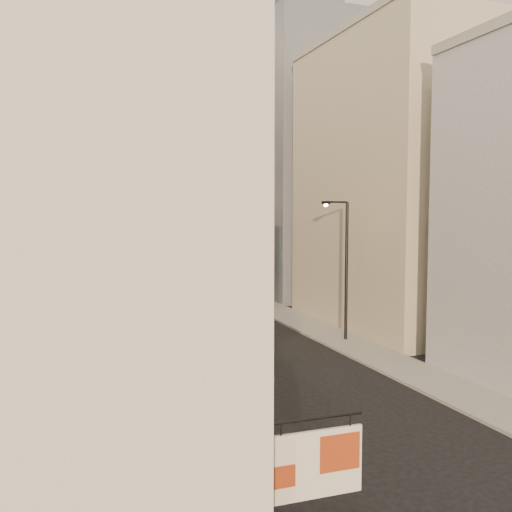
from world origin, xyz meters
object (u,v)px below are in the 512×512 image
(streetlamp_mid, at_px, (344,262))
(traffic_light_left, at_px, (101,270))
(clock_tower, at_px, (113,153))
(traffic_light_right, at_px, (259,261))
(white_tower, at_px, (199,140))
(streetlamp_far, at_px, (235,237))

(streetlamp_mid, xyz_separation_m, traffic_light_left, (-13.52, 13.86, -1.33))
(clock_tower, height_order, traffic_light_right, clock_tower)
(traffic_light_left, height_order, traffic_light_right, same)
(white_tower, distance_m, traffic_light_right, 38.53)
(streetlamp_far, bearing_deg, streetlamp_mid, -83.28)
(clock_tower, distance_m, traffic_light_right, 51.90)
(streetlamp_mid, relative_size, traffic_light_right, 1.75)
(streetlamp_mid, xyz_separation_m, streetlamp_far, (-0.09, 22.48, 0.58))
(streetlamp_mid, distance_m, streetlamp_far, 22.48)
(white_tower, bearing_deg, traffic_light_left, -114.23)
(streetlamp_far, distance_m, traffic_light_right, 6.50)
(clock_tower, height_order, streetlamp_mid, clock_tower)
(clock_tower, distance_m, streetlamp_far, 45.43)
(white_tower, xyz_separation_m, traffic_light_right, (-3.21, -35.39, -14.88))
(clock_tower, xyz_separation_m, traffic_light_right, (7.79, -49.39, -13.91))
(white_tower, bearing_deg, traffic_light_right, -95.18)
(traffic_light_left, bearing_deg, streetlamp_far, -163.41)
(white_tower, xyz_separation_m, streetlamp_mid, (-3.49, -51.65, -13.60))
(streetlamp_far, bearing_deg, white_tower, 89.49)
(white_tower, relative_size, traffic_light_right, 8.30)
(traffic_light_left, bearing_deg, traffic_light_right, 173.75)
(streetlamp_far, xyz_separation_m, traffic_light_right, (0.37, -6.22, -1.86))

